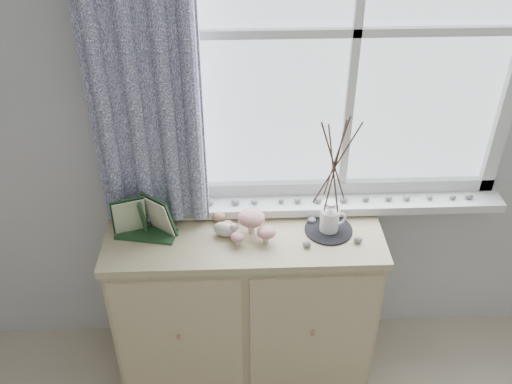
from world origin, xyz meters
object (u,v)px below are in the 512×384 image
sideboard (245,303)px  botanical_book (143,221)px  twig_pitcher (335,162)px  toadstool_cluster (253,224)px

sideboard → botanical_book: (-0.42, -0.02, 0.53)m
sideboard → botanical_book: botanical_book is taller
twig_pitcher → sideboard: bearing=161.8°
sideboard → twig_pitcher: bearing=1.1°
sideboard → botanical_book: size_ratio=4.11×
sideboard → botanical_book: 0.67m
toadstool_cluster → twig_pitcher: 0.44m
botanical_book → twig_pitcher: (0.79, 0.03, 0.25)m
botanical_book → toadstool_cluster: bearing=12.2°
sideboard → botanical_book: bearing=-176.7°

